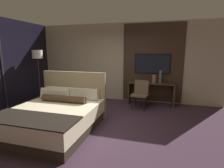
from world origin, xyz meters
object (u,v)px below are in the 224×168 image
desk_chair (141,92)px  book (148,82)px  floor_lamp (38,59)px  desk (151,90)px  vase_tall (160,77)px  vase_short (154,79)px  bed (55,115)px  tv (152,64)px

desk_chair → book: size_ratio=3.66×
book → floor_lamp: bearing=-165.7°
desk → floor_lamp: (-3.73, -0.98, 1.06)m
vase_tall → vase_short: vase_tall is taller
bed → book: size_ratio=8.71×
tv → vase_tall: (0.29, -0.20, -0.41)m
floor_lamp → vase_short: 3.98m
desk → book: size_ratio=6.37×
desk → floor_lamp: size_ratio=0.84×
vase_tall → vase_short: 0.22m
bed → desk: bed is taller
bed → desk_chair: bearing=50.5°
desk → desk_chair: (-0.30, -0.53, 0.03)m
floor_lamp → book: size_ratio=7.59×
floor_lamp → vase_short: (3.82, 0.89, -0.66)m
vase_tall → book: size_ratio=1.75×
tv → floor_lamp: bearing=-162.6°
vase_tall → desk_chair: bearing=-138.2°
book → vase_short: bearing=-10.6°
vase_short → book: (-0.19, 0.04, -0.12)m
desk → tv: size_ratio=1.29×
desk → vase_tall: bearing=-1.9°
floor_lamp → vase_short: size_ratio=6.63×
vase_tall → vase_short: size_ratio=1.53×
bed → tv: size_ratio=1.76×
desk → book: (-0.10, -0.05, 0.27)m
bed → floor_lamp: floor_lamp is taller
bed → vase_tall: bearing=48.6°
bed → desk_chair: 2.74m
bed → desk_chair: bed is taller
floor_lamp → vase_tall: (4.02, 0.97, -0.59)m
bed → desk: size_ratio=1.37×
desk_chair → desk: bearing=68.7°
tv → book: 0.66m
desk_chair → vase_short: vase_short is taller
desk_chair → book: bearing=76.0°
desk_chair → vase_tall: bearing=49.7°
tv → desk_chair: bearing=-112.3°
desk_chair → vase_tall: size_ratio=2.09×
tv → vase_tall: tv is taller
desk → desk_chair: bearing=-119.2°
floor_lamp → vase_short: floor_lamp is taller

